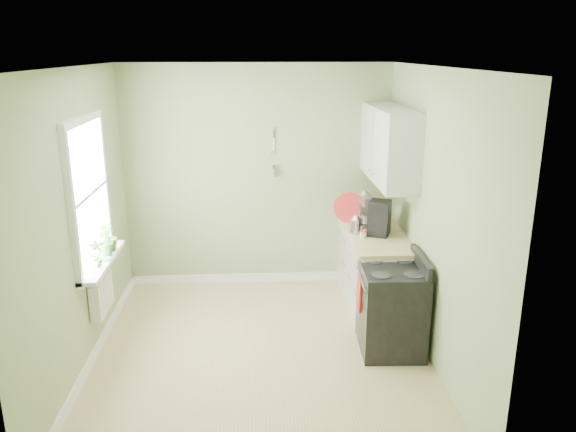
{
  "coord_description": "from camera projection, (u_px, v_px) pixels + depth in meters",
  "views": [
    {
      "loc": [
        -0.02,
        -4.85,
        2.84
      ],
      "look_at": [
        0.3,
        0.55,
        1.23
      ],
      "focal_mm": 35.0,
      "sensor_mm": 36.0,
      "label": 1
    }
  ],
  "objects": [
    {
      "name": "red_tray",
      "position": [
        349.0,
        207.0,
        6.49
      ],
      "size": [
        0.35,
        0.08,
        0.35
      ],
      "primitive_type": "cylinder",
      "rotation": [
        1.45,
        0.0,
        -0.06
      ],
      "color": "#AB2323",
      "rests_on": "countertop"
    },
    {
      "name": "floor",
      "position": [
        261.0,
        354.0,
        5.46
      ],
      "size": [
        3.2,
        3.6,
        0.02
      ],
      "primitive_type": "cube",
      "color": "tan",
      "rests_on": "ground"
    },
    {
      "name": "wall_utensils",
      "position": [
        274.0,
        160.0,
        6.72
      ],
      "size": [
        0.02,
        0.14,
        0.58
      ],
      "color": "#CCBA7D",
      "rests_on": "wall_back"
    },
    {
      "name": "wall_back",
      "position": [
        257.0,
        177.0,
        6.8
      ],
      "size": [
        3.2,
        0.02,
        2.7
      ],
      "primitive_type": "cube",
      "color": "#8D9E6C",
      "rests_on": "floor"
    },
    {
      "name": "stove",
      "position": [
        392.0,
        308.0,
        5.45
      ],
      "size": [
        0.64,
        0.71,
        0.96
      ],
      "color": "black",
      "rests_on": "floor"
    },
    {
      "name": "jar",
      "position": [
        363.0,
        234.0,
        5.98
      ],
      "size": [
        0.08,
        0.08,
        0.08
      ],
      "color": "#C3B79B",
      "rests_on": "countertop"
    },
    {
      "name": "upper_cabinets",
      "position": [
        389.0,
        145.0,
        6.06
      ],
      "size": [
        0.35,
        1.4,
        0.8
      ],
      "primitive_type": "cube",
      "color": "silver",
      "rests_on": "wall_right"
    },
    {
      "name": "countertop",
      "position": [
        375.0,
        232.0,
        6.23
      ],
      "size": [
        0.64,
        1.6,
        0.04
      ],
      "primitive_type": "cube",
      "color": "#CCBA7D",
      "rests_on": "base_cabinets"
    },
    {
      "name": "plant_a",
      "position": [
        97.0,
        254.0,
        5.17
      ],
      "size": [
        0.17,
        0.15,
        0.27
      ],
      "primitive_type": "imported",
      "rotation": [
        0.0,
        0.0,
        0.5
      ],
      "color": "#3A6227",
      "rests_on": "window_sill"
    },
    {
      "name": "base_cabinets",
      "position": [
        374.0,
        270.0,
        6.36
      ],
      "size": [
        0.6,
        1.6,
        0.87
      ],
      "primitive_type": "cube",
      "color": "silver",
      "rests_on": "floor"
    },
    {
      "name": "ceiling",
      "position": [
        256.0,
        66.0,
        4.68
      ],
      "size": [
        3.2,
        3.6,
        0.02
      ],
      "primitive_type": "cube",
      "color": "white",
      "rests_on": "wall_back"
    },
    {
      "name": "kettle",
      "position": [
        356.0,
        224.0,
        6.1
      ],
      "size": [
        0.2,
        0.12,
        0.21
      ],
      "color": "silver",
      "rests_on": "countertop"
    },
    {
      "name": "plant_c",
      "position": [
        108.0,
        236.0,
        5.6
      ],
      "size": [
        0.2,
        0.2,
        0.31
      ],
      "primitive_type": "imported",
      "rotation": [
        0.0,
        0.0,
        4.54
      ],
      "color": "#3A6227",
      "rests_on": "window_sill"
    },
    {
      "name": "window_sill",
      "position": [
        103.0,
        261.0,
        5.41
      ],
      "size": [
        0.18,
        1.14,
        0.04
      ],
      "primitive_type": "cube",
      "color": "white",
      "rests_on": "wall_left"
    },
    {
      "name": "coffee_maker",
      "position": [
        379.0,
        219.0,
        6.03
      ],
      "size": [
        0.29,
        0.3,
        0.38
      ],
      "color": "black",
      "rests_on": "countertop"
    },
    {
      "name": "stand_mixer",
      "position": [
        366.0,
        212.0,
        6.36
      ],
      "size": [
        0.23,
        0.34,
        0.39
      ],
      "color": "#B2B2B7",
      "rests_on": "countertop"
    },
    {
      "name": "radiator",
      "position": [
        101.0,
        295.0,
        5.45
      ],
      "size": [
        0.12,
        0.5,
        0.35
      ],
      "primitive_type": "cube",
      "color": "white",
      "rests_on": "wall_left"
    },
    {
      "name": "window",
      "position": [
        88.0,
        194.0,
        5.21
      ],
      "size": [
        0.06,
        1.14,
        1.44
      ],
      "color": "white",
      "rests_on": "wall_left"
    },
    {
      "name": "wall_right",
      "position": [
        434.0,
        218.0,
        5.16
      ],
      "size": [
        0.02,
        3.6,
        2.7
      ],
      "primitive_type": "cube",
      "color": "#8D9E6C",
      "rests_on": "floor"
    },
    {
      "name": "plant_b",
      "position": [
        105.0,
        241.0,
        5.46
      ],
      "size": [
        0.22,
        0.21,
        0.31
      ],
      "primitive_type": "imported",
      "rotation": [
        0.0,
        0.0,
        2.39
      ],
      "color": "#3A6227",
      "rests_on": "window_sill"
    },
    {
      "name": "wall_left",
      "position": [
        78.0,
        224.0,
        4.98
      ],
      "size": [
        0.02,
        3.6,
        2.7
      ],
      "primitive_type": "cube",
      "color": "#8D9E6C",
      "rests_on": "floor"
    }
  ]
}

